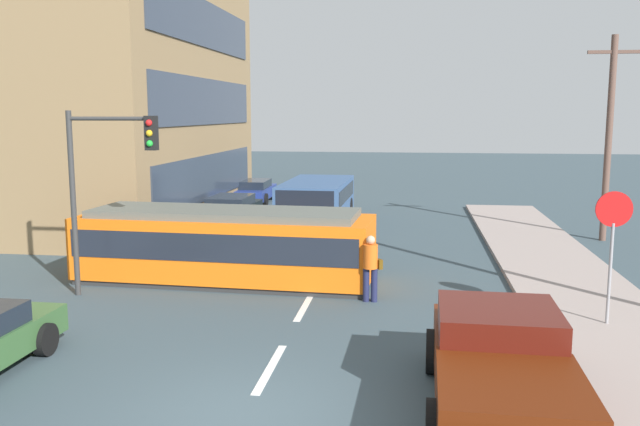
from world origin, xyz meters
TOP-DOWN VIEW (x-y plane):
  - ground_plane at (0.00, 10.00)m, footprint 120.00×120.00m
  - sidewalk_curb_right at (6.80, 6.00)m, footprint 3.20×36.00m
  - lane_stripe_1 at (0.00, 2.00)m, footprint 0.16×2.40m
  - lane_stripe_2 at (0.00, 6.00)m, footprint 0.16×2.40m
  - lane_stripe_3 at (0.00, 14.16)m, footprint 0.16×2.40m
  - lane_stripe_4 at (0.00, 20.16)m, footprint 0.16×2.40m
  - streetcar_tram at (-2.59, 8.16)m, footprint 8.25×2.92m
  - city_bus at (-1.43, 18.05)m, footprint 2.64×5.83m
  - pedestrian_crossing at (1.55, 6.66)m, footprint 0.49×0.36m
  - pickup_truck_parked at (3.94, 0.73)m, footprint 2.36×5.04m
  - parked_sedan_mid at (-4.92, 12.13)m, footprint 1.96×4.59m
  - parked_sedan_far at (-5.03, 17.72)m, footprint 1.94×4.25m
  - parked_sedan_furthest at (-5.67, 24.34)m, footprint 2.02×4.21m
  - stop_sign at (6.77, 5.20)m, footprint 0.76×0.07m
  - traffic_light_mast at (-5.04, 6.23)m, footprint 2.35×0.33m
  - utility_pole_mid at (9.52, 15.88)m, footprint 1.80×0.24m

SIDE VIEW (x-z plane):
  - ground_plane at x=0.00m, z-range 0.00..0.00m
  - lane_stripe_1 at x=0.00m, z-range 0.00..0.01m
  - lane_stripe_2 at x=0.00m, z-range 0.00..0.01m
  - lane_stripe_3 at x=0.00m, z-range 0.00..0.01m
  - lane_stripe_4 at x=0.00m, z-range 0.00..0.01m
  - sidewalk_curb_right at x=6.80m, z-range 0.00..0.14m
  - parked_sedan_furthest at x=-5.67m, z-range 0.03..1.22m
  - parked_sedan_far at x=-5.03m, z-range 0.03..1.22m
  - parked_sedan_mid at x=-4.92m, z-range 0.03..1.22m
  - pickup_truck_parked at x=3.94m, z-range 0.02..1.57m
  - pedestrian_crossing at x=1.55m, z-range 0.11..1.78m
  - streetcar_tram at x=-2.59m, z-range 0.03..2.06m
  - city_bus at x=-1.43m, z-range 0.14..1.97m
  - stop_sign at x=6.77m, z-range 0.75..3.63m
  - traffic_light_mast at x=-5.04m, z-range 0.93..5.65m
  - utility_pole_mid at x=9.52m, z-range 0.18..7.56m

